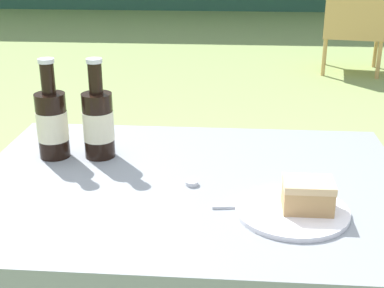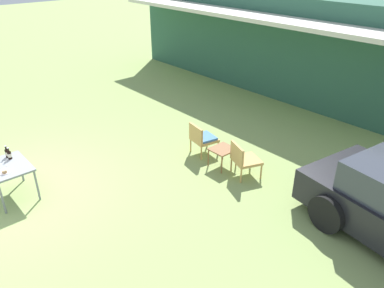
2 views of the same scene
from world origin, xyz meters
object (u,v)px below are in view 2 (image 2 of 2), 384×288
(wicker_chair_plain, at_px, (243,158))
(cola_bottle_near, at_px, (9,155))
(wicker_chair_cushioned, at_px, (202,138))
(patio_table, at_px, (8,168))
(cola_bottle_far, at_px, (7,153))
(cake_on_plate, at_px, (4,172))
(garden_side_table, at_px, (223,151))

(wicker_chair_plain, relative_size, cola_bottle_near, 3.12)
(wicker_chair_cushioned, height_order, patio_table, wicker_chair_cushioned)
(wicker_chair_plain, bearing_deg, cola_bottle_far, 74.90)
(wicker_chair_plain, relative_size, patio_table, 0.78)
(patio_table, height_order, cola_bottle_near, cola_bottle_near)
(patio_table, bearing_deg, cake_on_plate, -29.48)
(cola_bottle_far, bearing_deg, cola_bottle_near, 4.90)
(cake_on_plate, bearing_deg, wicker_chair_plain, 61.09)
(patio_table, relative_size, cola_bottle_near, 3.98)
(wicker_chair_plain, bearing_deg, patio_table, 79.17)
(cake_on_plate, xyz_separation_m, cola_bottle_near, (-0.46, 0.26, 0.07))
(wicker_chair_cushioned, height_order, cola_bottle_near, cola_bottle_near)
(wicker_chair_cushioned, xyz_separation_m, cake_on_plate, (-0.95, -4.07, 0.29))
(wicker_chair_plain, height_order, patio_table, wicker_chair_plain)
(cake_on_plate, distance_m, cola_bottle_near, 0.53)
(garden_side_table, relative_size, patio_table, 0.52)
(garden_side_table, bearing_deg, wicker_chair_cushioned, 175.73)
(patio_table, bearing_deg, garden_side_table, 64.02)
(garden_side_table, distance_m, cake_on_plate, 4.36)
(wicker_chair_plain, xyz_separation_m, patio_table, (-2.47, -3.92, 0.20))
(garden_side_table, height_order, cola_bottle_far, cola_bottle_far)
(cola_bottle_near, bearing_deg, garden_side_table, 60.53)
(garden_side_table, relative_size, cola_bottle_far, 2.08)
(cake_on_plate, distance_m, cola_bottle_far, 0.62)
(patio_table, bearing_deg, wicker_chair_cushioned, 73.37)
(wicker_chair_cushioned, distance_m, cake_on_plate, 4.19)
(patio_table, distance_m, cake_on_plate, 0.28)
(patio_table, relative_size, cola_bottle_far, 3.98)
(wicker_chair_cushioned, bearing_deg, cola_bottle_far, 78.26)
(wicker_chair_plain, distance_m, patio_table, 4.64)
(cake_on_plate, relative_size, cola_bottle_far, 0.91)
(garden_side_table, height_order, patio_table, patio_table)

